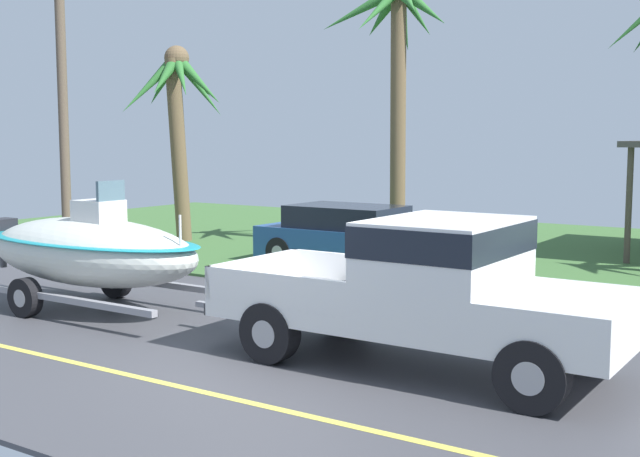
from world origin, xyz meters
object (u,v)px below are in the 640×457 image
(parked_sedan_near, at_px, (353,237))
(palm_tree_near_right, at_px, (396,47))
(utility_pole, at_px, (63,101))
(pickup_truck_towing, at_px, (442,287))
(palm_tree_far_left, at_px, (176,98))
(boat_on_trailer, at_px, (90,251))

(parked_sedan_near, height_order, palm_tree_near_right, palm_tree_near_right)
(utility_pole, bearing_deg, pickup_truck_towing, -18.83)
(pickup_truck_towing, bearing_deg, palm_tree_far_left, 147.36)
(parked_sedan_near, distance_m, palm_tree_near_right, 5.48)
(utility_pole, bearing_deg, palm_tree_far_left, 76.06)
(pickup_truck_towing, height_order, utility_pole, utility_pole)
(pickup_truck_towing, bearing_deg, boat_on_trailer, 180.00)
(palm_tree_near_right, height_order, utility_pole, utility_pole)
(boat_on_trailer, bearing_deg, utility_pole, 143.84)
(parked_sedan_near, height_order, palm_tree_far_left, palm_tree_far_left)
(boat_on_trailer, xyz_separation_m, palm_tree_near_right, (0.66, 9.44, 4.15))
(palm_tree_far_left, xyz_separation_m, utility_pole, (-0.78, -3.14, -0.18))
(palm_tree_far_left, distance_m, utility_pole, 3.24)
(boat_on_trailer, height_order, palm_tree_far_left, palm_tree_far_left)
(pickup_truck_towing, relative_size, parked_sedan_near, 1.26)
(palm_tree_near_right, bearing_deg, pickup_truck_towing, -58.38)
(parked_sedan_near, xyz_separation_m, palm_tree_far_left, (-6.18, 0.92, 3.27))
(pickup_truck_towing, height_order, boat_on_trailer, boat_on_trailer)
(palm_tree_near_right, distance_m, palm_tree_far_left, 6.07)
(palm_tree_near_right, relative_size, utility_pole, 0.96)
(pickup_truck_towing, height_order, palm_tree_far_left, palm_tree_far_left)
(boat_on_trailer, relative_size, utility_pole, 0.81)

